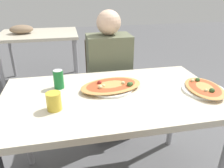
{
  "coord_description": "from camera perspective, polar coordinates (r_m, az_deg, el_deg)",
  "views": [
    {
      "loc": [
        -0.25,
        -1.2,
        1.4
      ],
      "look_at": [
        0.01,
        0.02,
        0.83
      ],
      "focal_mm": 35.0,
      "sensor_mm": 36.0,
      "label": 1
    }
  ],
  "objects": [
    {
      "name": "dining_table",
      "position": [
        1.41,
        -0.05,
        -5.43
      ],
      "size": [
        1.37,
        0.79,
        0.77
      ],
      "color": "beige",
      "rests_on": "ground_plane"
    },
    {
      "name": "chair_far_seated",
      "position": [
        2.15,
        -1.3,
        0.34
      ],
      "size": [
        0.4,
        0.4,
        0.93
      ],
      "rotation": [
        0.0,
        0.0,
        3.14
      ],
      "color": "#3F2D1E",
      "rests_on": "ground_plane"
    },
    {
      "name": "person_seated",
      "position": [
        1.97,
        -0.73,
        4.27
      ],
      "size": [
        0.38,
        0.28,
        1.22
      ],
      "rotation": [
        0.0,
        0.0,
        3.14
      ],
      "color": "#2D2D38",
      "rests_on": "ground_plane"
    },
    {
      "name": "pizza_main",
      "position": [
        1.44,
        -0.17,
        -0.51
      ],
      "size": [
        0.46,
        0.33,
        0.06
      ],
      "color": "white",
      "rests_on": "dining_table"
    },
    {
      "name": "soda_can",
      "position": [
        1.48,
        -13.78,
        1.22
      ],
      "size": [
        0.07,
        0.07,
        0.12
      ],
      "color": "#197233",
      "rests_on": "dining_table"
    },
    {
      "name": "drink_glass",
      "position": [
        1.23,
        -14.94,
        -4.38
      ],
      "size": [
        0.08,
        0.08,
        0.1
      ],
      "color": "gold",
      "rests_on": "dining_table"
    },
    {
      "name": "pizza_second",
      "position": [
        1.53,
        22.93,
        -1.08
      ],
      "size": [
        0.28,
        0.37,
        0.06
      ],
      "color": "white",
      "rests_on": "dining_table"
    },
    {
      "name": "background_table",
      "position": [
        3.41,
        -19.24,
        11.47
      ],
      "size": [
        1.1,
        0.8,
        0.89
      ],
      "color": "beige",
      "rests_on": "ground_plane"
    }
  ]
}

